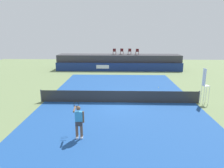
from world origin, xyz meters
TOP-DOWN VIEW (x-y plane):
  - ground_plane at (0.00, 3.00)m, footprint 48.00×48.00m
  - court_inner at (0.00, 0.00)m, footprint 12.00×22.00m
  - sponsor_wall at (-0.01, 13.50)m, footprint 18.00×0.22m
  - spectator_platform at (0.00, 15.30)m, footprint 18.00×2.80m
  - spectator_chair_far_left at (-0.67, 15.14)m, footprint 0.48×0.48m
  - spectator_chair_left at (0.42, 15.38)m, footprint 0.48×0.48m
  - spectator_chair_center at (1.57, 15.38)m, footprint 0.47×0.47m
  - spectator_chair_right at (2.66, 14.94)m, footprint 0.45×0.45m
  - umpire_chair at (6.52, -0.01)m, footprint 0.49×0.49m
  - tennis_net at (0.00, 0.00)m, footprint 12.40×0.02m
  - net_post_near at (-6.20, 0.00)m, footprint 0.10×0.10m
  - net_post_far at (6.20, 0.00)m, footprint 0.10×0.10m
  - tennis_player at (-2.11, -5.74)m, footprint 0.73×1.13m
  - tennis_ball at (3.96, 4.65)m, footprint 0.07×0.07m

SIDE VIEW (x-z plane):
  - ground_plane at x=0.00m, z-range 0.00..0.00m
  - court_inner at x=0.00m, z-range 0.00..0.00m
  - tennis_ball at x=3.96m, z-range 0.00..0.07m
  - tennis_net at x=0.00m, z-range 0.00..0.95m
  - net_post_near at x=-6.20m, z-range 0.00..1.00m
  - net_post_far at x=6.20m, z-range 0.00..1.00m
  - sponsor_wall at x=-0.01m, z-range 0.00..1.20m
  - tennis_player at x=-2.11m, z-range 0.07..1.84m
  - spectator_platform at x=0.00m, z-range 0.00..2.20m
  - umpire_chair at x=6.52m, z-range 0.21..2.97m
  - spectator_chair_far_left at x=-0.67m, z-range 2.25..3.14m
  - spectator_chair_left at x=0.42m, z-range 2.25..3.14m
  - spectator_chair_center at x=1.57m, z-range 2.25..3.14m
  - spectator_chair_right at x=2.66m, z-range 2.25..3.14m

